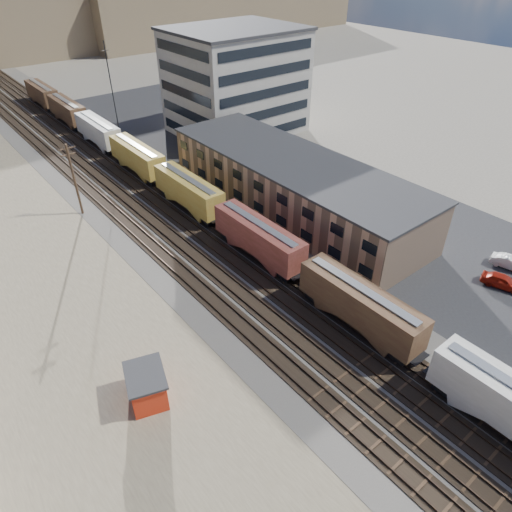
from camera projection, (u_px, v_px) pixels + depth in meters
ground at (358, 366)px, 40.64m from camera, size 300.00×300.00×0.00m
ballast_bed at (115, 177)px, 72.41m from camera, size 18.00×200.00×0.06m
asphalt_lot at (281, 171)px, 74.21m from camera, size 26.00×120.00×0.04m
rail_tracks at (112, 177)px, 72.08m from camera, size 11.40×200.00×0.24m
freight_train at (161, 172)px, 67.34m from camera, size 3.00×119.74×4.46m
warehouse at (293, 184)px, 62.15m from camera, size 12.40×40.40×7.25m
office_tower at (236, 81)px, 84.65m from camera, size 22.60×18.60×18.45m
utility_pole_north at (74, 178)px, 59.92m from camera, size 2.20×0.32×10.00m
radio_mast at (113, 98)px, 76.63m from camera, size 1.20×0.16×18.00m
maintenance_shed at (147, 386)px, 36.94m from camera, size 4.17×4.75×2.92m
parked_car_red at (502, 281)px, 49.39m from camera, size 2.97×4.65×1.47m
parked_car_white at (510, 263)px, 52.23m from camera, size 2.39×4.42×1.38m
parked_car_blue at (279, 149)px, 80.27m from camera, size 5.12×5.45×1.43m
parked_car_far at (238, 131)px, 87.48m from camera, size 2.36×4.77×1.56m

